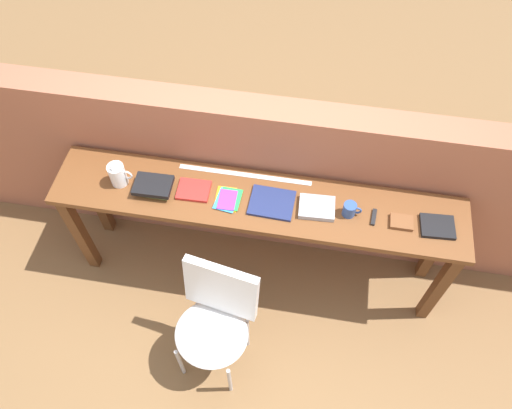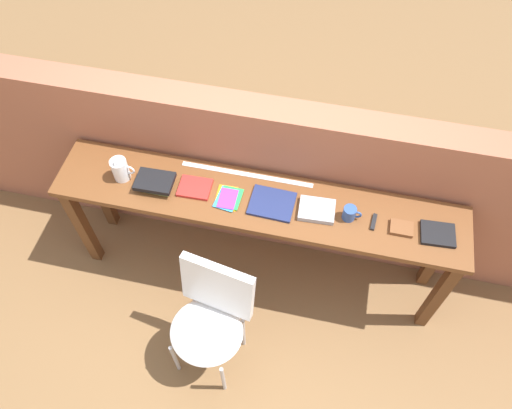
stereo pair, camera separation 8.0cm
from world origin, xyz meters
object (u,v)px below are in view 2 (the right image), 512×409
object	(u,v)px
chair_white_moulded	(211,317)
multitool_folded	(374,222)
book_stack_leftmost	(156,182)
book_repair_rightmost	(438,234)
pamphlet_pile_colourful	(228,198)
pitcher_white	(121,169)
mug	(350,213)
magazine_cycling	(195,188)
book_open_centre	(272,203)
leather_journal_brown	(401,228)

from	to	relation	value
chair_white_moulded	multitool_folded	xyz separation A→B (m)	(0.83, 0.62, 0.36)
multitool_folded	book_stack_leftmost	bearing A→B (deg)	-179.41
book_stack_leftmost	book_repair_rightmost	size ratio (longest dim) A/B	1.20
book_repair_rightmost	pamphlet_pile_colourful	bearing A→B (deg)	177.07
pitcher_white	multitool_folded	distance (m)	1.53
book_stack_leftmost	multitool_folded	world-z (taller)	book_stack_leftmost
pitcher_white	mug	distance (m)	1.39
book_stack_leftmost	magazine_cycling	world-z (taller)	book_stack_leftmost
book_open_centre	leather_journal_brown	world-z (taller)	leather_journal_brown
pitcher_white	book_stack_leftmost	distance (m)	0.23
leather_journal_brown	chair_white_moulded	bearing A→B (deg)	-148.00
pitcher_white	book_stack_leftmost	size ratio (longest dim) A/B	0.80
pamphlet_pile_colourful	mug	world-z (taller)	mug
pitcher_white	magazine_cycling	xyz separation A→B (m)	(0.46, 0.01, -0.07)
magazine_cycling	leather_journal_brown	world-z (taller)	leather_journal_brown
chair_white_moulded	multitool_folded	distance (m)	1.10
pamphlet_pile_colourful	leather_journal_brown	distance (m)	1.02
book_stack_leftmost	pamphlet_pile_colourful	size ratio (longest dim) A/B	1.23
book_stack_leftmost	book_repair_rightmost	distance (m)	1.67
book_open_centre	multitool_folded	bearing A→B (deg)	1.90
pitcher_white	mug	world-z (taller)	pitcher_white
leather_journal_brown	multitool_folded	bearing A→B (deg)	176.43
magazine_cycling	pamphlet_pile_colourful	xyz separation A→B (m)	(0.22, -0.03, -0.00)
multitool_folded	leather_journal_brown	world-z (taller)	leather_journal_brown
magazine_cycling	pamphlet_pile_colourful	distance (m)	0.22
chair_white_moulded	pamphlet_pile_colourful	world-z (taller)	pamphlet_pile_colourful
pamphlet_pile_colourful	leather_journal_brown	xyz separation A→B (m)	(1.02, 0.01, 0.00)
book_open_centre	pamphlet_pile_colourful	bearing A→B (deg)	-174.22
mug	leather_journal_brown	distance (m)	0.30
pamphlet_pile_colourful	mug	distance (m)	0.72
book_repair_rightmost	magazine_cycling	bearing A→B (deg)	175.78
magazine_cycling	book_repair_rightmost	bearing A→B (deg)	-2.33
magazine_cycling	leather_journal_brown	distance (m)	1.23
book_stack_leftmost	pitcher_white	bearing A→B (deg)	175.71
book_stack_leftmost	magazine_cycling	bearing A→B (deg)	6.61
chair_white_moulded	mug	world-z (taller)	mug
mug	magazine_cycling	bearing A→B (deg)	179.43
magazine_cycling	book_open_centre	distance (m)	0.48
pitcher_white	book_stack_leftmost	xyz separation A→B (m)	(0.22, -0.02, -0.04)
chair_white_moulded	book_stack_leftmost	xyz separation A→B (m)	(-0.48, 0.61, 0.39)
pamphlet_pile_colourful	mug	bearing A→B (deg)	1.69
pitcher_white	multitool_folded	size ratio (longest dim) A/B	1.67
pamphlet_pile_colourful	multitool_folded	world-z (taller)	multitool_folded
book_open_centre	magazine_cycling	bearing A→B (deg)	-179.58
multitool_folded	chair_white_moulded	bearing A→B (deg)	-143.18
pitcher_white	book_open_centre	world-z (taller)	pitcher_white
pitcher_white	book_repair_rightmost	bearing A→B (deg)	-0.28
pitcher_white	book_stack_leftmost	world-z (taller)	pitcher_white
pitcher_white	book_repair_rightmost	world-z (taller)	pitcher_white
pitcher_white	mug	bearing A→B (deg)	0.04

